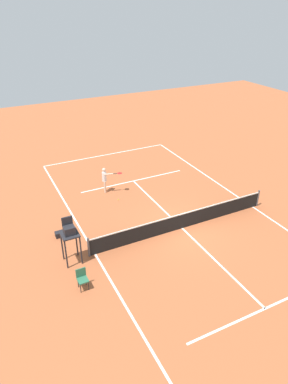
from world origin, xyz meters
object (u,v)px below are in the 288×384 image
(player_serving, at_px, (105,178))
(courtside_chair_near, at_px, (82,278))
(tennis_ball, at_px, (118,200))
(equipment_bag, at_px, (63,233))
(umpire_chair, at_px, (70,234))

(player_serving, distance_m, courtside_chair_near, 8.65)
(tennis_ball, relative_size, equipment_bag, 0.09)
(player_serving, distance_m, tennis_ball, 1.71)
(umpire_chair, relative_size, courtside_chair_near, 2.54)
(umpire_chair, distance_m, courtside_chair_near, 2.18)
(tennis_ball, relative_size, umpire_chair, 0.03)
(player_serving, height_order, tennis_ball, player_serving)
(courtside_chair_near, xyz_separation_m, equipment_bag, (-0.20, -4.12, -0.38))
(player_serving, xyz_separation_m, courtside_chair_near, (4.00, 7.65, -0.47))
(tennis_ball, distance_m, umpire_chair, 6.27)
(tennis_ball, bearing_deg, courtside_chair_near, 55.62)
(tennis_ball, bearing_deg, umpire_chair, 46.22)
(tennis_ball, distance_m, courtside_chair_near, 7.63)
(tennis_ball, bearing_deg, player_serving, -77.66)
(tennis_ball, height_order, umpire_chair, umpire_chair)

